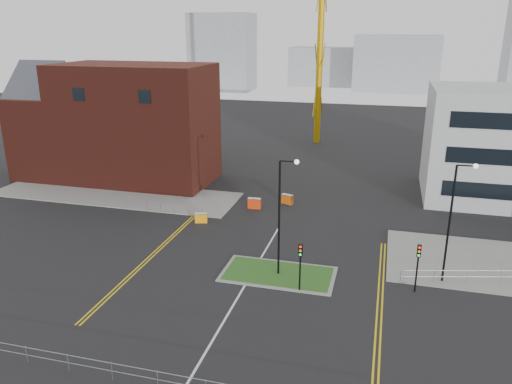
% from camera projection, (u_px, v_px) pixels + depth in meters
% --- Properties ---
extents(ground, '(200.00, 200.00, 0.00)m').
position_uv_depth(ground, '(220.00, 329.00, 31.30)').
color(ground, black).
rests_on(ground, ground).
extents(pavement_left, '(28.00, 8.00, 0.12)m').
position_uv_depth(pavement_left, '(115.00, 194.00, 56.37)').
color(pavement_left, slate).
rests_on(pavement_left, ground).
extents(island_kerb, '(8.60, 4.60, 0.08)m').
position_uv_depth(island_kerb, '(278.00, 274.00, 38.14)').
color(island_kerb, slate).
rests_on(island_kerb, ground).
extents(grass_island, '(8.00, 4.00, 0.12)m').
position_uv_depth(grass_island, '(278.00, 274.00, 38.13)').
color(grass_island, '#264918').
rests_on(grass_island, ground).
extents(brick_building, '(24.20, 10.07, 14.24)m').
position_uv_depth(brick_building, '(114.00, 124.00, 60.47)').
color(brick_building, '#4B1A12').
rests_on(brick_building, ground).
extents(streetlamp_island, '(1.46, 0.36, 9.18)m').
position_uv_depth(streetlamp_island, '(282.00, 208.00, 36.40)').
color(streetlamp_island, black).
rests_on(streetlamp_island, ground).
extents(streetlamp_right_near, '(1.46, 0.36, 9.18)m').
position_uv_depth(streetlamp_right_near, '(454.00, 214.00, 35.29)').
color(streetlamp_right_near, black).
rests_on(streetlamp_right_near, ground).
extents(traffic_light_island, '(0.28, 0.33, 3.65)m').
position_uv_depth(traffic_light_island, '(300.00, 258.00, 35.00)').
color(traffic_light_island, black).
rests_on(traffic_light_island, ground).
extents(traffic_light_right, '(0.28, 0.33, 3.65)m').
position_uv_depth(traffic_light_right, '(418.00, 259.00, 34.87)').
color(traffic_light_right, black).
rests_on(traffic_light_right, ground).
extents(railing_front, '(24.05, 0.05, 1.10)m').
position_uv_depth(railing_front, '(181.00, 380.00, 25.55)').
color(railing_front, gray).
rests_on(railing_front, ground).
extents(railing_left, '(6.05, 0.05, 1.10)m').
position_uv_depth(railing_left, '(174.00, 207.00, 50.28)').
color(railing_left, gray).
rests_on(railing_left, ground).
extents(centre_line, '(0.15, 30.00, 0.01)m').
position_uv_depth(centre_line, '(229.00, 312.00, 33.13)').
color(centre_line, silver).
rests_on(centre_line, ground).
extents(yellow_left_a, '(0.12, 24.00, 0.01)m').
position_uv_depth(yellow_left_a, '(158.00, 248.00, 42.68)').
color(yellow_left_a, gold).
rests_on(yellow_left_a, ground).
extents(yellow_left_b, '(0.12, 24.00, 0.01)m').
position_uv_depth(yellow_left_b, '(161.00, 249.00, 42.61)').
color(yellow_left_b, gold).
rests_on(yellow_left_b, ground).
extents(yellow_right_a, '(0.12, 20.00, 0.01)m').
position_uv_depth(yellow_right_a, '(378.00, 301.00, 34.47)').
color(yellow_right_a, gold).
rests_on(yellow_right_a, ground).
extents(yellow_right_b, '(0.12, 20.00, 0.01)m').
position_uv_depth(yellow_right_b, '(382.00, 301.00, 34.40)').
color(yellow_right_b, gold).
rests_on(yellow_right_b, ground).
extents(skyline_a, '(18.00, 12.00, 22.00)m').
position_uv_depth(skyline_a, '(222.00, 52.00, 147.73)').
color(skyline_a, gray).
rests_on(skyline_a, ground).
extents(skyline_b, '(24.00, 12.00, 16.00)m').
position_uv_depth(skyline_b, '(396.00, 63.00, 145.58)').
color(skyline_b, gray).
rests_on(skyline_b, ground).
extents(skyline_d, '(30.00, 12.00, 12.00)m').
position_uv_depth(skyline_d, '(337.00, 67.00, 159.80)').
color(skyline_d, gray).
rests_on(skyline_d, ground).
extents(barrier_left, '(1.24, 0.69, 0.99)m').
position_uv_depth(barrier_left, '(201.00, 217.00, 48.14)').
color(barrier_left, orange).
rests_on(barrier_left, ground).
extents(barrier_mid, '(1.36, 0.50, 1.13)m').
position_uv_depth(barrier_mid, '(254.00, 203.00, 51.89)').
color(barrier_mid, red).
rests_on(barrier_mid, ground).
extents(barrier_right, '(1.32, 0.81, 1.06)m').
position_uv_depth(barrier_right, '(287.00, 199.00, 53.28)').
color(barrier_right, '#CE500B').
rests_on(barrier_right, ground).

